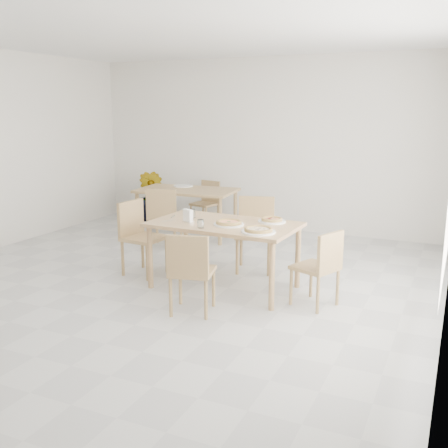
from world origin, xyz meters
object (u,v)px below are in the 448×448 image
at_px(chair_back_n, 207,200).
at_px(pizza_margherita, 229,222).
at_px(chair_north, 255,228).
at_px(chair_back_s, 164,213).
at_px(plate_pepperoni, 272,221).
at_px(pizza_pepperoni, 272,219).
at_px(main_table, 224,230).
at_px(plate_margherita, 229,224).
at_px(pizza_mushroom, 258,230).
at_px(second_table, 187,194).
at_px(chair_east, 321,264).
at_px(plate_mushroom, 258,232).
at_px(napkin_holder, 188,216).
at_px(chair_west, 139,232).
at_px(tumbler_a, 201,224).
at_px(potted_plant, 151,196).
at_px(chair_south, 190,268).
at_px(tumbler_b, 192,213).
at_px(plate_empty, 183,186).

bearing_deg(chair_back_n, pizza_margherita, -47.48).
distance_m(chair_north, chair_back_s, 1.61).
bearing_deg(plate_pepperoni, pizza_pepperoni, 0.00).
xyz_separation_m(main_table, chair_back_n, (-1.59, 2.77, -0.23)).
bearing_deg(chair_back_s, pizza_margherita, 125.88).
xyz_separation_m(chair_north, plate_margherita, (0.04, -0.91, 0.23)).
distance_m(chair_north, plate_pepperoni, 0.74).
distance_m(plate_pepperoni, pizza_pepperoni, 0.02).
relative_size(pizza_mushroom, second_table, 0.20).
height_order(chair_east, chair_back_n, chair_east).
bearing_deg(plate_mushroom, second_table, 132.35).
xyz_separation_m(napkin_holder, chair_back_n, (-1.22, 2.92, -0.37)).
bearing_deg(chair_east, second_table, -106.46).
xyz_separation_m(pizza_margherita, napkin_holder, (-0.47, -0.06, 0.04)).
distance_m(main_table, pizza_mushroom, 0.59).
height_order(chair_east, pizza_mushroom, pizza_mushroom).
distance_m(chair_west, plate_margherita, 1.30).
xyz_separation_m(chair_east, tumbler_a, (-1.25, -0.20, 0.33)).
xyz_separation_m(pizza_mushroom, pizza_pepperoni, (-0.04, 0.53, 0.00)).
xyz_separation_m(chair_back_s, potted_plant, (-1.18, 1.50, -0.05)).
relative_size(pizza_margherita, chair_back_s, 0.36).
bearing_deg(potted_plant, chair_south, -52.70).
bearing_deg(chair_south, chair_back_s, -66.95).
xyz_separation_m(chair_west, pizza_margherita, (1.27, -0.15, 0.26)).
bearing_deg(tumbler_b, pizza_margherita, -18.25).
height_order(chair_west, potted_plant, potted_plant).
bearing_deg(chair_back_n, plate_margherita, -47.48).
xyz_separation_m(chair_east, pizza_pepperoni, (-0.67, 0.38, 0.32)).
relative_size(second_table, chair_back_s, 1.79).
bearing_deg(chair_back_s, pizza_mushroom, 128.54).
xyz_separation_m(chair_south, potted_plant, (-2.72, 3.57, -0.02)).
relative_size(chair_south, plate_pepperoni, 2.68).
bearing_deg(plate_mushroom, plate_empty, 132.02).
distance_m(main_table, pizza_margherita, 0.17).
relative_size(chair_west, plate_empty, 2.87).
distance_m(pizza_mushroom, napkin_holder, 0.89).
height_order(main_table, chair_back_n, chair_back_n).
xyz_separation_m(pizza_margherita, second_table, (-1.65, 2.07, -0.11)).
distance_m(chair_east, pizza_pepperoni, 0.83).
relative_size(main_table, chair_west, 1.85).
height_order(chair_south, napkin_holder, napkin_holder).
height_order(pizza_pepperoni, potted_plant, potted_plant).
xyz_separation_m(plate_margherita, chair_back_s, (-1.61, 1.30, -0.25)).
bearing_deg(plate_margherita, chair_west, 173.19).
bearing_deg(chair_back_s, plate_pepperoni, 138.99).
distance_m(plate_mushroom, plate_pepperoni, 0.53).
distance_m(chair_south, pizza_mushroom, 0.81).
bearing_deg(chair_west, tumbler_a, -104.77).
bearing_deg(pizza_pepperoni, chair_south, -111.50).
bearing_deg(chair_south, tumbler_a, -87.51).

